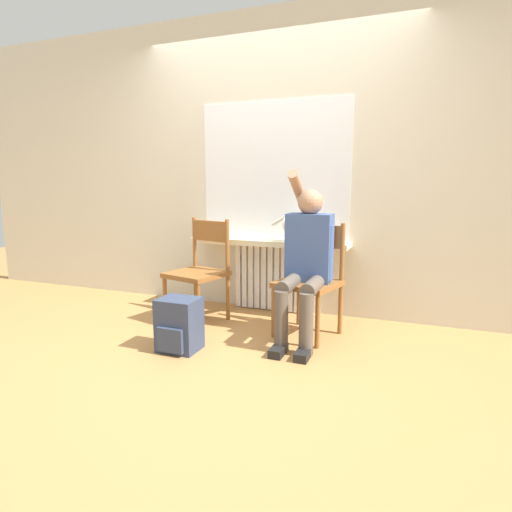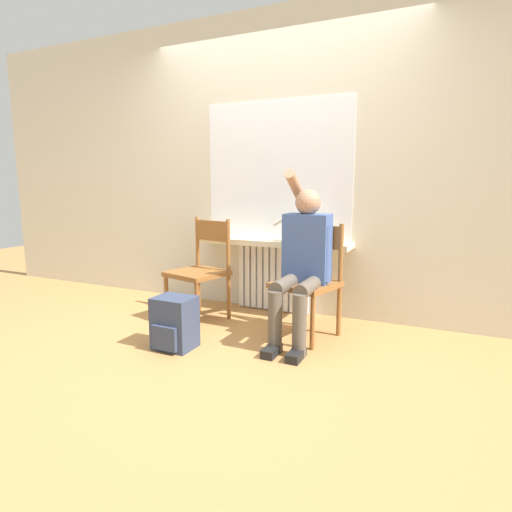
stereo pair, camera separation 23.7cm
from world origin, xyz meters
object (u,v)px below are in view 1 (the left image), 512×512
object	(u,v)px
chair_right	(311,278)
backpack	(179,325)
cat	(302,225)
person	(306,257)
chair_left	(200,269)

from	to	relation	value
chair_right	backpack	bearing A→B (deg)	-124.95
cat	backpack	world-z (taller)	cat
person	cat	distance (m)	0.56
person	backpack	bearing A→B (deg)	-144.74
chair_right	chair_left	bearing A→B (deg)	-164.89
backpack	cat	bearing A→B (deg)	59.95
chair_left	chair_right	xyz separation A→B (m)	(0.98, -0.00, 0.00)
chair_left	chair_right	size ratio (longest dim) A/B	1.00
person	backpack	xyz separation A→B (m)	(-0.78, -0.55, -0.45)
chair_left	chair_right	distance (m)	0.98
person	cat	world-z (taller)	person
chair_left	person	world-z (taller)	person
cat	chair_left	bearing A→B (deg)	-153.92
chair_left	backpack	distance (m)	0.74
chair_left	chair_right	world-z (taller)	same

